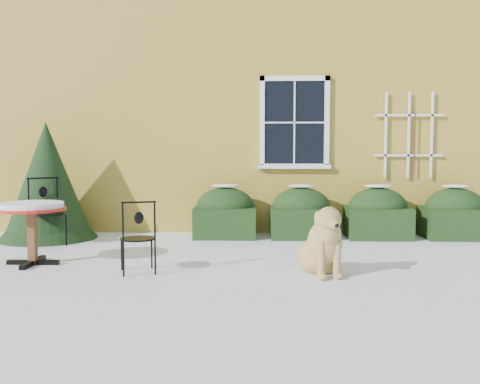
{
  "coord_description": "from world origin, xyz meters",
  "views": [
    {
      "loc": [
        0.23,
        -6.55,
        1.5
      ],
      "look_at": [
        0.0,
        1.0,
        0.9
      ],
      "focal_mm": 40.0,
      "sensor_mm": 36.0,
      "label": 1
    }
  ],
  "objects_px": {
    "patio_chair_near": "(138,237)",
    "patio_chair_far": "(46,212)",
    "bistro_table": "(32,213)",
    "dog": "(323,246)",
    "evergreen_shrub": "(48,192)"
  },
  "relations": [
    {
      "from": "patio_chair_far",
      "to": "dog",
      "type": "bearing_deg",
      "value": -60.42
    },
    {
      "from": "patio_chair_near",
      "to": "patio_chair_far",
      "type": "relative_size",
      "value": 0.84
    },
    {
      "from": "bistro_table",
      "to": "patio_chair_far",
      "type": "xyz_separation_m",
      "value": [
        -0.37,
        1.43,
        -0.15
      ]
    },
    {
      "from": "bistro_table",
      "to": "patio_chair_near",
      "type": "relative_size",
      "value": 0.98
    },
    {
      "from": "bistro_table",
      "to": "patio_chair_near",
      "type": "xyz_separation_m",
      "value": [
        1.49,
        -0.45,
        -0.23
      ]
    },
    {
      "from": "bistro_table",
      "to": "dog",
      "type": "distance_m",
      "value": 3.76
    },
    {
      "from": "bistro_table",
      "to": "dog",
      "type": "bearing_deg",
      "value": -6.93
    },
    {
      "from": "dog",
      "to": "patio_chair_near",
      "type": "bearing_deg",
      "value": 165.26
    },
    {
      "from": "patio_chair_near",
      "to": "patio_chair_far",
      "type": "height_order",
      "value": "patio_chair_far"
    },
    {
      "from": "patio_chair_near",
      "to": "dog",
      "type": "relative_size",
      "value": 0.92
    },
    {
      "from": "bistro_table",
      "to": "patio_chair_far",
      "type": "height_order",
      "value": "patio_chair_far"
    },
    {
      "from": "evergreen_shrub",
      "to": "patio_chair_far",
      "type": "distance_m",
      "value": 0.7
    },
    {
      "from": "patio_chair_far",
      "to": "evergreen_shrub",
      "type": "bearing_deg",
      "value": 73.69
    },
    {
      "from": "patio_chair_near",
      "to": "patio_chair_far",
      "type": "bearing_deg",
      "value": -62.63
    },
    {
      "from": "patio_chair_far",
      "to": "dog",
      "type": "height_order",
      "value": "patio_chair_far"
    }
  ]
}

